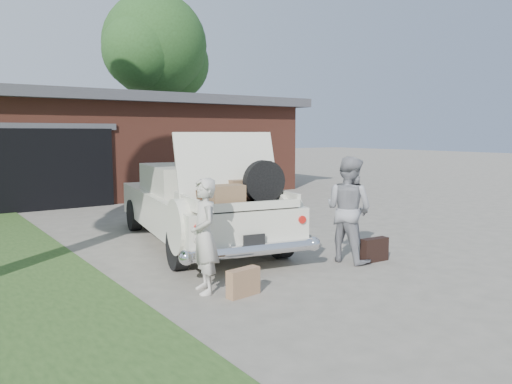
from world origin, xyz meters
TOP-DOWN VIEW (x-y plane):
  - ground at (0.00, 0.00)m, footprint 90.00×90.00m
  - house at (0.98, 11.47)m, footprint 12.80×7.80m
  - tree_right at (5.59, 16.94)m, footprint 5.77×5.02m
  - sedan at (-0.28, 2.07)m, footprint 2.91×5.45m
  - woman_left at (-1.67, -0.59)m, footprint 0.48×0.62m
  - woman_right at (1.04, -0.53)m, footprint 0.80×0.94m
  - suitcase_left at (-1.34, -1.01)m, footprint 0.48×0.21m
  - suitcase_right at (1.38, -0.80)m, footprint 0.51×0.19m

SIDE VIEW (x-z plane):
  - ground at x=0.00m, z-range 0.00..0.00m
  - suitcase_left at x=-1.34m, z-range 0.00..0.36m
  - suitcase_right at x=1.38m, z-range 0.00..0.38m
  - woman_left at x=-1.67m, z-range 0.00..1.51m
  - sedan at x=-0.28m, z-range -0.29..1.81m
  - woman_right at x=1.04m, z-range 0.00..1.71m
  - house at x=0.98m, z-range 0.02..3.32m
  - tree_right at x=5.59m, z-range 1.62..10.41m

